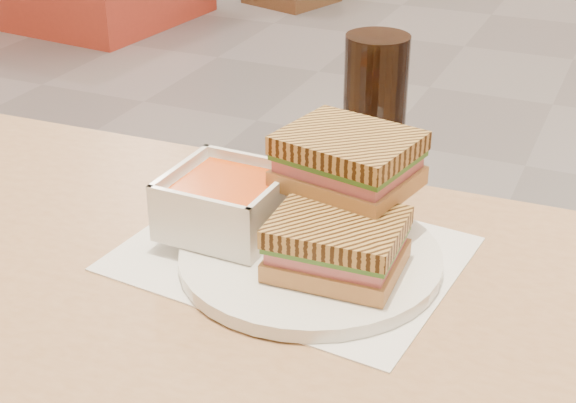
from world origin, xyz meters
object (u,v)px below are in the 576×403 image
at_px(panini_lower, 337,244).
at_px(plate, 310,258).
at_px(cola_glass, 375,102).
at_px(soup_bowl, 227,204).

bearing_deg(panini_lower, plate, 151.24).
xyz_separation_m(panini_lower, cola_glass, (-0.06, 0.28, 0.04)).
bearing_deg(cola_glass, soup_bowl, -107.17).
height_order(soup_bowl, panini_lower, soup_bowl).
distance_m(plate, cola_glass, 0.27).
xyz_separation_m(plate, soup_bowl, (-0.10, 0.01, 0.04)).
bearing_deg(soup_bowl, cola_glass, 72.83).
relative_size(plate, cola_glass, 1.59).
distance_m(plate, panini_lower, 0.05).
height_order(plate, cola_glass, cola_glass).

